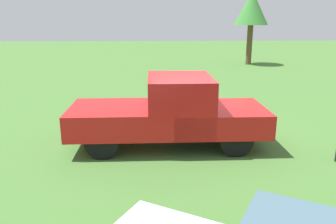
{
  "coord_description": "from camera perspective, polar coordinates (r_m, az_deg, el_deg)",
  "views": [
    {
      "loc": [
        1.13,
        9.05,
        3.25
      ],
      "look_at": [
        0.84,
        0.71,
        0.9
      ],
      "focal_mm": 36.04,
      "sensor_mm": 36.0,
      "label": 1
    }
  ],
  "objects": [
    {
      "name": "pickup_truck",
      "position": [
        8.67,
        0.85,
        0.31
      ],
      "size": [
        5.03,
        1.99,
        1.82
      ],
      "rotation": [
        0.0,
        0.0,
        0.01
      ],
      "color": "black",
      "rests_on": "ground_plane"
    },
    {
      "name": "traffic_cone",
      "position": [
        13.42,
        6.18,
        2.82
      ],
      "size": [
        0.32,
        0.32,
        0.55
      ],
      "primitive_type": "cone",
      "color": "orange",
      "rests_on": "ground_plane"
    },
    {
      "name": "tree_back_right",
      "position": [
        24.92,
        13.96,
        16.5
      ],
      "size": [
        2.35,
        2.35,
        4.98
      ],
      "color": "brown",
      "rests_on": "ground_plane"
    },
    {
      "name": "ground_plane",
      "position": [
        9.68,
        4.83,
        -3.95
      ],
      "size": [
        80.0,
        80.0,
        0.0
      ],
      "primitive_type": "plane",
      "color": "#477533"
    }
  ]
}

